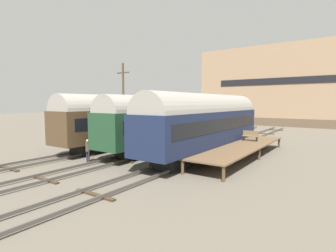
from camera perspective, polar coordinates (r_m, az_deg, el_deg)
name	(u,v)px	position (r m, az deg, el deg)	size (l,w,h in m)	color
ground_plane	(145,155)	(22.52, -4.95, -6.22)	(200.00, 200.00, 0.00)	#60594C
track_left	(110,148)	(25.46, -12.56, -4.67)	(2.60, 60.00, 0.26)	#4C4742
track_middle	(145,153)	(22.49, -4.95, -5.86)	(2.60, 60.00, 0.26)	#4C4742
track_right	(190,159)	(20.03, 4.78, -7.23)	(2.60, 60.00, 0.26)	#4C4742
train_car_navy	(206,121)	(21.99, 8.35, 1.12)	(3.11, 16.19, 5.15)	black
train_car_green	(175,118)	(25.76, 1.45, 1.68)	(2.85, 18.62, 5.02)	black
train_car_brown	(131,117)	(27.21, -8.13, 1.91)	(2.97, 16.83, 5.14)	black
station_platform	(242,147)	(21.90, 15.86, -4.32)	(2.99, 14.20, 0.97)	brown
bench	(250,135)	(24.81, 17.50, -1.97)	(1.40, 0.40, 0.91)	brown
person_worker	(88,148)	(20.35, -17.08, -4.70)	(0.32, 0.32, 1.71)	#282833
utility_pole	(123,101)	(30.08, -9.69, 5.33)	(1.80, 0.24, 8.81)	#473828
warehouse_building	(283,87)	(58.88, 23.69, 7.80)	(30.64, 12.67, 15.21)	brown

